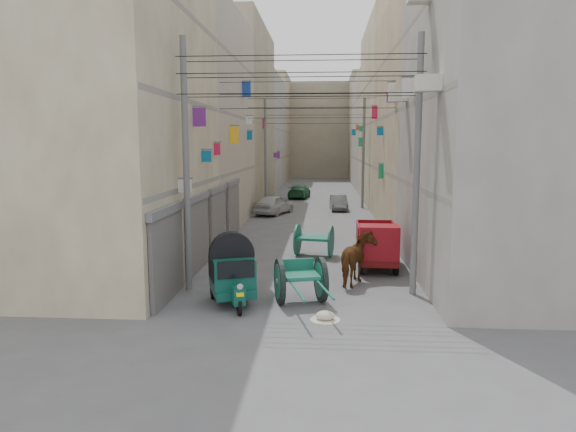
# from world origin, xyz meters

# --- Properties ---
(ground) EXTENTS (140.00, 140.00, 0.00)m
(ground) POSITION_xyz_m (0.00, 0.00, 0.00)
(ground) COLOR #4C4D4F
(ground) RESTS_ON ground
(building_row_left) EXTENTS (8.00, 62.00, 14.00)m
(building_row_left) POSITION_xyz_m (-8.00, 34.13, 6.46)
(building_row_left) COLOR beige
(building_row_left) RESTS_ON ground
(building_row_right) EXTENTS (8.00, 62.00, 14.00)m
(building_row_right) POSITION_xyz_m (8.00, 34.13, 6.46)
(building_row_right) COLOR #9E9994
(building_row_right) RESTS_ON ground
(end_cap_building) EXTENTS (22.00, 10.00, 13.00)m
(end_cap_building) POSITION_xyz_m (0.00, 66.00, 6.50)
(end_cap_building) COLOR gray
(end_cap_building) RESTS_ON ground
(shutters_left) EXTENTS (0.18, 14.40, 2.88)m
(shutters_left) POSITION_xyz_m (-3.92, 10.38, 1.49)
(shutters_left) COLOR #4C4C51
(shutters_left) RESTS_ON ground
(signboards) EXTENTS (8.22, 40.52, 5.67)m
(signboards) POSITION_xyz_m (-0.01, 21.66, 3.43)
(signboards) COLOR #198E54
(signboards) RESTS_ON ground
(ac_units) EXTENTS (0.70, 6.55, 3.35)m
(ac_units) POSITION_xyz_m (3.65, 7.67, 7.43)
(ac_units) COLOR beige
(ac_units) RESTS_ON ground
(utility_poles) EXTENTS (7.40, 22.20, 8.00)m
(utility_poles) POSITION_xyz_m (0.00, 17.00, 4.00)
(utility_poles) COLOR slate
(utility_poles) RESTS_ON ground
(overhead_cables) EXTENTS (7.40, 22.52, 1.12)m
(overhead_cables) POSITION_xyz_m (0.00, 14.40, 6.77)
(overhead_cables) COLOR black
(overhead_cables) RESTS_ON ground
(auto_rickshaw) EXTENTS (1.81, 2.41, 1.64)m
(auto_rickshaw) POSITION_xyz_m (-1.94, 4.67, 0.96)
(auto_rickshaw) COLOR black
(auto_rickshaw) RESTS_ON ground
(tonga_cart) EXTENTS (1.84, 3.19, 1.36)m
(tonga_cart) POSITION_xyz_m (0.09, 4.84, 0.71)
(tonga_cart) COLOR black
(tonga_cart) RESTS_ON ground
(mini_truck) EXTENTS (1.54, 3.27, 1.81)m
(mini_truck) POSITION_xyz_m (2.78, 9.07, 0.87)
(mini_truck) COLOR black
(mini_truck) RESTS_ON ground
(second_cart) EXTENTS (1.73, 1.59, 1.34)m
(second_cart) POSITION_xyz_m (0.37, 11.30, 0.72)
(second_cart) COLOR #155E4A
(second_cart) RESTS_ON ground
(feed_sack) EXTENTS (0.51, 0.41, 0.25)m
(feed_sack) POSITION_xyz_m (0.83, 3.34, 0.13)
(feed_sack) COLOR beige
(feed_sack) RESTS_ON ground
(horse) EXTENTS (1.49, 2.23, 1.73)m
(horse) POSITION_xyz_m (1.93, 7.00, 0.86)
(horse) COLOR #603216
(horse) RESTS_ON ground
(distant_car_white) EXTENTS (2.78, 4.24, 1.34)m
(distant_car_white) POSITION_xyz_m (-2.63, 24.21, 0.67)
(distant_car_white) COLOR #B6B6B6
(distant_car_white) RESTS_ON ground
(distant_car_grey) EXTENTS (1.30, 3.29, 1.07)m
(distant_car_grey) POSITION_xyz_m (1.81, 26.77, 0.53)
(distant_car_grey) COLOR #4E5251
(distant_car_grey) RESTS_ON ground
(distant_car_green) EXTENTS (1.98, 4.16, 1.17)m
(distant_car_green) POSITION_xyz_m (-1.42, 34.81, 0.59)
(distant_car_green) COLOR #1B512D
(distant_car_green) RESTS_ON ground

